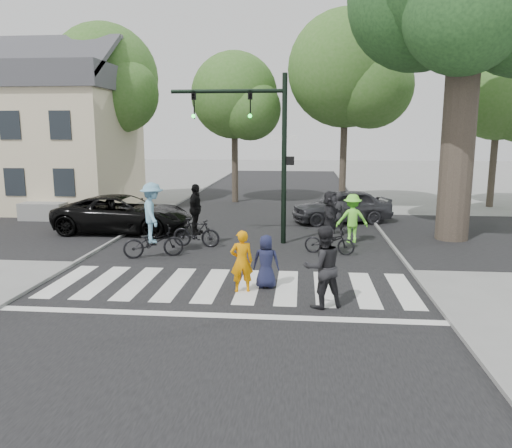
{
  "coord_description": "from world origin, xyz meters",
  "views": [
    {
      "loc": [
        1.86,
        -11.56,
        4.02
      ],
      "look_at": [
        0.5,
        3.0,
        1.3
      ],
      "focal_mm": 35.0,
      "sensor_mm": 36.0,
      "label": 1
    }
  ],
  "objects": [
    {
      "name": "traffic_signal",
      "position": [
        0.35,
        6.2,
        3.9
      ],
      "size": [
        4.45,
        0.29,
        6.0
      ],
      "color": "black",
      "rests_on": "ground"
    },
    {
      "name": "pedestrian_child",
      "position": [
        0.96,
        0.92,
        0.7
      ],
      "size": [
        0.7,
        0.47,
        1.4
      ],
      "primitive_type": "imported",
      "rotation": [
        0.0,
        0.0,
        3.17
      ],
      "color": "#1B1E3D",
      "rests_on": "ground"
    },
    {
      "name": "curb_right",
      "position": [
        5.05,
        5.0,
        0.05
      ],
      "size": [
        0.1,
        70.0,
        0.1
      ],
      "primitive_type": "cube",
      "color": "gray",
      "rests_on": "ground"
    },
    {
      "name": "cyclist_left",
      "position": [
        -2.9,
        3.76,
        1.06
      ],
      "size": [
        2.03,
        1.42,
        2.43
      ],
      "color": "black",
      "rests_on": "ground"
    },
    {
      "name": "bystander_hivis",
      "position": [
        3.69,
        6.58,
        0.89
      ],
      "size": [
        1.2,
        0.74,
        1.79
      ],
      "primitive_type": "imported",
      "rotation": [
        0.0,
        0.0,
        3.21
      ],
      "color": "#79FD3E",
      "rests_on": "ground"
    },
    {
      "name": "bg_tree_4",
      "position": [
        12.23,
        16.12,
        5.64
      ],
      "size": [
        4.83,
        4.6,
        8.15
      ],
      "color": "brown",
      "rests_on": "ground"
    },
    {
      "name": "ground",
      "position": [
        0.0,
        0.0,
        0.0
      ],
      "size": [
        120.0,
        120.0,
        0.0
      ],
      "primitive_type": "plane",
      "color": "gray",
      "rests_on": "ground"
    },
    {
      "name": "curb_left",
      "position": [
        -5.05,
        5.0,
        0.05
      ],
      "size": [
        0.1,
        70.0,
        0.1
      ],
      "primitive_type": "cube",
      "color": "gray",
      "rests_on": "ground"
    },
    {
      "name": "car_grey",
      "position": [
        3.62,
        10.66,
        0.75
      ],
      "size": [
        4.72,
        2.98,
        1.5
      ],
      "primitive_type": "imported",
      "rotation": [
        0.0,
        0.0,
        -1.27
      ],
      "color": "#3A3A40",
      "rests_on": "ground"
    },
    {
      "name": "bg_tree_1",
      "position": [
        -8.7,
        15.48,
        6.65
      ],
      "size": [
        6.09,
        5.8,
        9.8
      ],
      "color": "brown",
      "rests_on": "ground"
    },
    {
      "name": "bystander_dark",
      "position": [
        3.28,
        8.04,
        0.83
      ],
      "size": [
        0.71,
        0.58,
        1.67
      ],
      "primitive_type": "imported",
      "rotation": [
        0.0,
        0.0,
        2.81
      ],
      "color": "black",
      "rests_on": "ground"
    },
    {
      "name": "road_cross",
      "position": [
        0.0,
        8.0,
        0.01
      ],
      "size": [
        70.0,
        10.0,
        0.01
      ],
      "primitive_type": "cube",
      "color": "black",
      "rests_on": "ground"
    },
    {
      "name": "pedestrian_woman",
      "position": [
        0.37,
        0.53,
        0.8
      ],
      "size": [
        0.66,
        0.51,
        1.59
      ],
      "primitive_type": "imported",
      "rotation": [
        0.0,
        0.0,
        3.39
      ],
      "color": "orange",
      "rests_on": "ground"
    },
    {
      "name": "bg_tree_2",
      "position": [
        -1.76,
        16.62,
        5.78
      ],
      "size": [
        5.04,
        4.8,
        8.4
      ],
      "color": "brown",
      "rests_on": "ground"
    },
    {
      "name": "bg_tree_0",
      "position": [
        -13.74,
        16.0,
        6.14
      ],
      "size": [
        5.46,
        5.2,
        8.97
      ],
      "color": "brown",
      "rests_on": "ground"
    },
    {
      "name": "car_suv",
      "position": [
        -5.27,
        7.64,
        0.76
      ],
      "size": [
        5.5,
        2.64,
        1.51
      ],
      "primitive_type": "imported",
      "rotation": [
        0.0,
        0.0,
        1.55
      ],
      "color": "black",
      "rests_on": "ground"
    },
    {
      "name": "crosswalk",
      "position": [
        0.0,
        0.66,
        0.01
      ],
      "size": [
        10.0,
        3.85,
        0.01
      ],
      "color": "silver",
      "rests_on": "ground"
    },
    {
      "name": "cyclist_right",
      "position": [
        2.79,
        4.73,
        0.95
      ],
      "size": [
        1.76,
        1.63,
        2.12
      ],
      "color": "black",
      "rests_on": "ground"
    },
    {
      "name": "house",
      "position": [
        -11.49,
        13.98,
        3.8
      ],
      "size": [
        8.4,
        8.1,
        8.82
      ],
      "color": "beige",
      "rests_on": "ground"
    },
    {
      "name": "pedestrian_adult",
      "position": [
        2.35,
        -0.42,
        0.96
      ],
      "size": [
        1.14,
        1.03,
        1.93
      ],
      "primitive_type": "imported",
      "rotation": [
        0.0,
        0.0,
        3.53
      ],
      "color": "black",
      "rests_on": "ground"
    },
    {
      "name": "cyclist_mid",
      "position": [
        -1.84,
        5.37,
        0.92
      ],
      "size": [
        1.75,
        1.08,
        2.23
      ],
      "color": "black",
      "rests_on": "ground"
    },
    {
      "name": "bg_tree_3",
      "position": [
        4.31,
        15.27,
        6.94
      ],
      "size": [
        6.3,
        6.0,
        10.2
      ],
      "color": "brown",
      "rests_on": "ground"
    },
    {
      "name": "road_stem",
      "position": [
        0.0,
        5.0,
        0.01
      ],
      "size": [
        10.0,
        70.0,
        0.01
      ],
      "primitive_type": "cube",
      "color": "black",
      "rests_on": "ground"
    }
  ]
}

